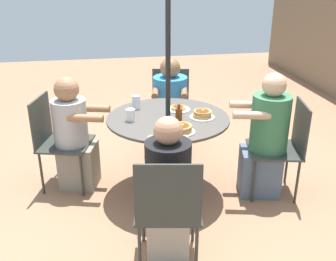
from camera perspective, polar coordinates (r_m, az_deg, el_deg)
ground_plane at (r=3.88m, az=0.00°, el=-8.44°), size 12.00×12.00×0.00m
patio_table at (r=3.62m, az=0.00°, el=-0.55°), size 1.11×1.11×0.75m
umbrella_pole at (r=3.46m, az=0.00°, el=6.24°), size 0.04×0.04×2.05m
patio_chair_north at (r=2.70m, az=0.01°, el=-10.91°), size 0.53×0.53×0.90m
diner_north at (r=2.86m, az=0.01°, el=-9.05°), size 0.53×0.39×1.10m
patio_chair_east at (r=3.76m, az=16.57°, el=-1.75°), size 0.54×0.54×0.90m
diner_east at (r=3.71m, az=13.94°, el=-1.40°), size 0.44×0.56×1.17m
patio_chair_south at (r=4.64m, az=0.34°, el=3.94°), size 0.54×0.54×0.90m
diner_south at (r=4.48m, az=0.30°, el=2.88°), size 0.56×0.46×1.09m
patio_chair_west at (r=3.88m, az=-15.97°, el=-0.86°), size 0.56×0.56×0.90m
diner_west at (r=3.82m, az=-13.46°, el=-0.99°), size 0.43×0.54×1.10m
pancake_plate_a at (r=3.22m, az=1.94°, el=0.22°), size 0.23×0.23×0.07m
pancake_plate_b at (r=3.54m, az=5.01°, el=2.31°), size 0.23×0.23×0.08m
pancake_plate_c at (r=3.73m, az=1.52°, el=3.19°), size 0.23×0.23×0.05m
syrup_bottle at (r=3.47m, az=1.59°, el=2.44°), size 0.08×0.06×0.14m
coffee_cup at (r=3.47m, az=-5.46°, el=2.27°), size 0.08×0.08×0.11m
drinking_glass_a at (r=3.76m, az=-4.65°, el=4.14°), size 0.08×0.08×0.13m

